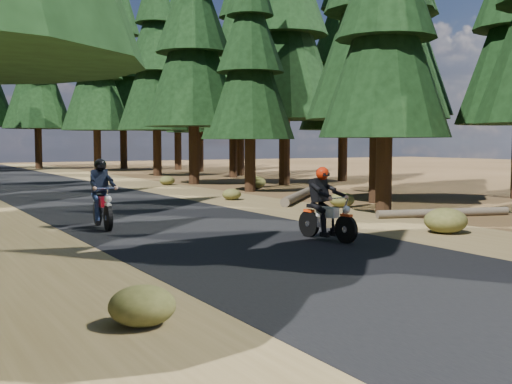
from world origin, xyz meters
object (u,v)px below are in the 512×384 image
Objects in this scene: log_far at (444,213)px; rider_follow at (102,205)px; log_near at (298,196)px; rider_lead at (327,216)px.

rider_follow is (-9.14, 2.43, 0.45)m from log_far.
log_near reaches higher than log_far.
rider_follow reaches higher than log_far.
rider_follow reaches higher than rider_lead.
log_near is 2.68× the size of rider_follow.
rider_lead is at bearing 134.47° from rider_follow.
rider_lead is at bearing -145.01° from log_far.
log_far is 9.47m from rider_follow.
rider_lead is at bearing -166.58° from log_near.
log_far is 2.11× the size of rider_follow.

